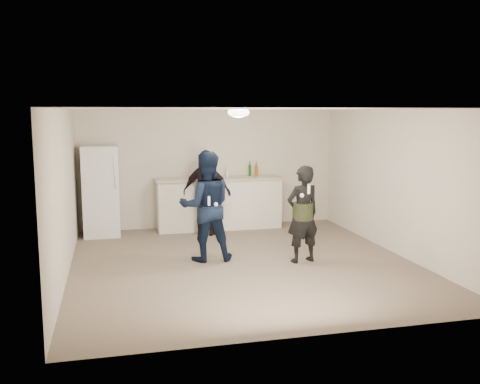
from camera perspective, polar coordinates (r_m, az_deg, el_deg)
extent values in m
plane|color=#6B5B4C|center=(8.87, 0.31, -7.56)|extent=(6.00, 6.00, 0.00)
plane|color=silver|center=(8.52, 0.32, 8.82)|extent=(6.00, 6.00, 0.00)
plane|color=beige|center=(11.52, -3.28, 2.49)|extent=(6.00, 0.00, 6.00)
plane|color=beige|center=(5.78, 7.49, -3.58)|extent=(6.00, 0.00, 6.00)
plane|color=beige|center=(8.39, -18.25, -0.17)|extent=(0.00, 6.00, 6.00)
plane|color=beige|center=(9.64, 16.40, 0.99)|extent=(0.00, 6.00, 6.00)
cube|color=silver|center=(11.32, -2.21, -1.31)|extent=(2.60, 0.56, 1.05)
cube|color=#BBB290|center=(11.24, -2.23, 1.43)|extent=(2.68, 0.64, 0.04)
cube|color=silver|center=(10.98, -14.61, 0.10)|extent=(0.70, 0.70, 1.80)
cylinder|color=#BABABE|center=(10.56, -13.21, 2.01)|extent=(0.02, 0.02, 0.60)
ellipsoid|color=white|center=(8.81, -0.15, 8.48)|extent=(0.36, 0.36, 0.16)
cylinder|color=silver|center=(11.20, -3.49, 1.93)|extent=(0.08, 0.08, 0.17)
imported|color=#0F203F|center=(8.85, -3.66, -1.54)|extent=(0.92, 0.73, 1.82)
imported|color=black|center=(8.81, 6.71, -2.36)|extent=(0.65, 0.50, 1.60)
cylinder|color=#2F3B1B|center=(8.80, 6.71, -2.05)|extent=(0.34, 0.34, 0.28)
imported|color=black|center=(10.71, -3.56, -0.09)|extent=(1.07, 0.88, 1.71)
cube|color=silver|center=(8.56, -3.34, -0.94)|extent=(0.04, 0.04, 0.15)
sphere|color=white|center=(8.62, -2.59, -1.34)|extent=(0.07, 0.07, 0.07)
cube|color=white|center=(8.50, 7.34, 0.30)|extent=(0.04, 0.04, 0.15)
sphere|color=white|center=(8.51, 6.63, -0.36)|extent=(0.07, 0.07, 0.07)
cylinder|color=brown|center=(11.12, -4.31, 1.99)|extent=(0.08, 0.08, 0.21)
cylinder|color=#175016|center=(11.54, 1.06, 2.33)|extent=(0.06, 0.06, 0.24)
cylinder|color=#8D5814|center=(11.53, 1.75, 2.28)|extent=(0.07, 0.07, 0.23)
cylinder|color=silver|center=(11.35, -1.36, 2.06)|extent=(0.07, 0.07, 0.18)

